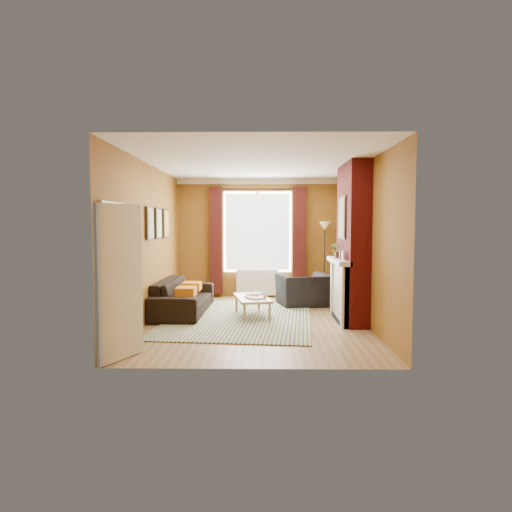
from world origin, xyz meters
The scene contains 12 objects.
ground centered at (0.00, 0.00, 0.00)m, with size 5.50×5.50×0.00m, color brown.
room_walls centered at (0.64, 0.28, 1.39)m, with size 3.82×5.54×2.83m.
striped_rug centered at (-0.30, 0.13, 0.01)m, with size 2.87×3.76×0.02m.
sofa centered at (-1.42, 0.69, 0.33)m, with size 2.27×0.89×0.66m, color black.
armchair centered at (1.00, 1.52, 0.34)m, with size 1.04×0.91×0.68m, color black.
coffee_table centered at (-0.07, 0.33, 0.34)m, with size 0.77×1.22×0.38m.
wicker_stool centered at (0.82, 2.40, 0.23)m, with size 0.40×0.40×0.46m.
floor_lamp centered at (1.55, 2.40, 1.42)m, with size 0.30×0.30×1.79m.
book_a centered at (-0.10, 0.06, 0.39)m, with size 0.21×0.29×0.03m, color #999999.
book_b centered at (-0.12, 0.72, 0.39)m, with size 0.24×0.33×0.03m, color #999999.
mug centered at (0.17, 0.19, 0.42)m, with size 0.10×0.10×0.09m, color #999999.
tv_remote centered at (-0.19, 0.37, 0.39)m, with size 0.07×0.16×0.02m.
Camera 1 is at (0.12, -8.11, 1.73)m, focal length 32.00 mm.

